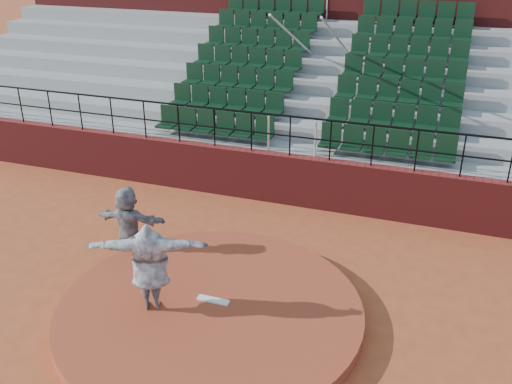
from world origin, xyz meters
TOP-DOWN VIEW (x-y plane):
  - ground at (0.00, 0.00)m, footprint 90.00×90.00m
  - pitchers_mound at (0.00, 0.00)m, footprint 5.50×5.50m
  - pitching_rubber at (0.00, 0.15)m, footprint 0.60×0.15m
  - boundary_wall at (0.00, 5.00)m, footprint 24.00×0.30m
  - wall_railing at (0.00, 5.00)m, footprint 24.04×0.05m
  - seating_deck at (0.00, 8.65)m, footprint 24.00×5.97m
  - press_box_facade at (0.00, 12.60)m, footprint 24.00×3.00m
  - pitcher at (-0.95, -0.35)m, footprint 2.14×1.22m
  - fielder at (-2.41, 1.35)m, footprint 1.55×0.60m

SIDE VIEW (x-z plane):
  - ground at x=0.00m, z-range 0.00..0.00m
  - pitchers_mound at x=0.00m, z-range 0.00..0.25m
  - pitching_rubber at x=0.00m, z-range 0.25..0.28m
  - boundary_wall at x=0.00m, z-range 0.00..1.30m
  - fielder at x=-2.41m, z-range 0.00..1.63m
  - pitcher at x=-0.95m, z-range 0.25..1.93m
  - seating_deck at x=0.00m, z-range -0.87..3.76m
  - wall_railing at x=0.00m, z-range 1.52..2.54m
  - press_box_facade at x=0.00m, z-range 0.00..7.10m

